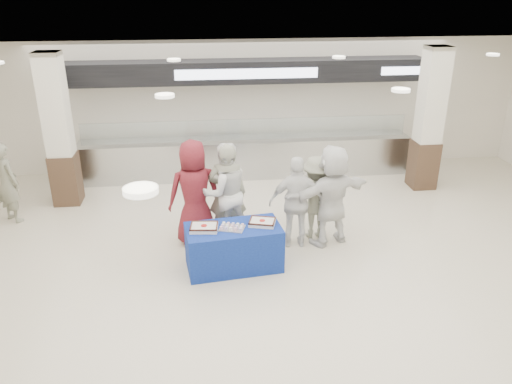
{
  "coord_description": "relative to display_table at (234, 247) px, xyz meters",
  "views": [
    {
      "loc": [
        -1.08,
        -6.15,
        4.47
      ],
      "look_at": [
        -0.19,
        1.6,
        1.15
      ],
      "focal_mm": 35.0,
      "sensor_mm": 36.0,
      "label": 1
    }
  ],
  "objects": [
    {
      "name": "ground",
      "position": [
        0.62,
        -1.11,
        -0.38
      ],
      "size": [
        14.0,
        14.0,
        0.0
      ],
      "primitive_type": "plane",
      "color": "beige",
      "rests_on": "ground"
    },
    {
      "name": "serving_line",
      "position": [
        0.63,
        4.29,
        0.78
      ],
      "size": [
        8.7,
        0.85,
        2.8
      ],
      "color": "#B2B5B9",
      "rests_on": "ground"
    },
    {
      "name": "column_left",
      "position": [
        -3.38,
        3.09,
        1.15
      ],
      "size": [
        0.55,
        0.55,
        3.2
      ],
      "color": "#3A271A",
      "rests_on": "ground"
    },
    {
      "name": "column_right",
      "position": [
        4.62,
        3.09,
        1.15
      ],
      "size": [
        0.55,
        0.55,
        3.2
      ],
      "color": "#3A271A",
      "rests_on": "ground"
    },
    {
      "name": "display_table",
      "position": [
        0.0,
        0.0,
        0.0
      ],
      "size": [
        1.63,
        0.96,
        0.75
      ],
      "primitive_type": "cube",
      "rotation": [
        0.0,
        0.0,
        0.12
      ],
      "color": "navy",
      "rests_on": "ground"
    },
    {
      "name": "sheet_cake_left",
      "position": [
        -0.48,
        -0.03,
        0.42
      ],
      "size": [
        0.47,
        0.39,
        0.09
      ],
      "color": "white",
      "rests_on": "display_table"
    },
    {
      "name": "sheet_cake_right",
      "position": [
        0.48,
        0.06,
        0.42
      ],
      "size": [
        0.49,
        0.43,
        0.09
      ],
      "color": "white",
      "rests_on": "display_table"
    },
    {
      "name": "cupcake_tray",
      "position": [
        -0.02,
        -0.04,
        0.41
      ],
      "size": [
        0.47,
        0.4,
        0.06
      ],
      "color": "#ADADB2",
      "rests_on": "display_table"
    },
    {
      "name": "civilian_maroon",
      "position": [
        -0.62,
        1.02,
        0.59
      ],
      "size": [
        1.05,
        0.79,
        1.93
      ],
      "primitive_type": "imported",
      "rotation": [
        0.0,
        0.0,
        3.34
      ],
      "color": "maroon",
      "rests_on": "ground"
    },
    {
      "name": "soldier_a",
      "position": [
        -0.04,
        0.99,
        0.56
      ],
      "size": [
        0.72,
        0.51,
        1.88
      ],
      "primitive_type": "imported",
      "rotation": [
        0.0,
        0.0,
        3.05
      ],
      "color": "gray",
      "rests_on": "ground"
    },
    {
      "name": "chef_tall",
      "position": [
        -0.07,
        1.03,
        0.56
      ],
      "size": [
        1.07,
        0.94,
        1.87
      ],
      "primitive_type": "imported",
      "rotation": [
        0.0,
        0.0,
        3.42
      ],
      "color": "white",
      "rests_on": "ground"
    },
    {
      "name": "chef_short",
      "position": [
        1.18,
        0.64,
        0.47
      ],
      "size": [
        1.03,
        0.52,
        1.7
      ],
      "primitive_type": "imported",
      "rotation": [
        0.0,
        0.0,
        3.04
      ],
      "color": "white",
      "rests_on": "ground"
    },
    {
      "name": "soldier_b",
      "position": [
        1.58,
        0.93,
        0.42
      ],
      "size": [
        1.08,
        0.68,
        1.59
      ],
      "primitive_type": "imported",
      "rotation": [
        0.0,
        0.0,
        3.23
      ],
      "color": "gray",
      "rests_on": "ground"
    },
    {
      "name": "civilian_white",
      "position": [
        1.81,
        0.68,
        0.56
      ],
      "size": [
        1.82,
        1.13,
        1.87
      ],
      "primitive_type": "imported",
      "rotation": [
        0.0,
        0.0,
        3.5
      ],
      "color": "white",
      "rests_on": "ground"
    },
    {
      "name": "soldier_bg",
      "position": [
        -4.28,
        2.3,
        0.44
      ],
      "size": [
        0.71,
        0.68,
        1.64
      ],
      "primitive_type": "imported",
      "rotation": [
        0.0,
        0.0,
        2.46
      ],
      "color": "gray",
      "rests_on": "ground"
    }
  ]
}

